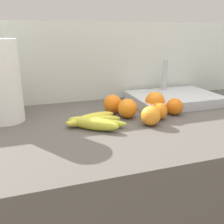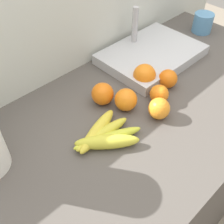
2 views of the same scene
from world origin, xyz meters
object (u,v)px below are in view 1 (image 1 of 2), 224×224
(orange_center, at_px, (159,111))
(sink_basin, at_px, (174,98))
(orange_back_left, at_px, (113,104))
(orange_right, at_px, (174,107))
(orange_front, at_px, (151,116))
(orange_far_right, at_px, (128,108))
(orange_back_right, at_px, (155,102))
(paper_towel_roll, at_px, (2,82))
(banana_bunch, at_px, (93,122))

(orange_center, relative_size, sink_basin, 0.16)
(orange_back_left, height_order, sink_basin, sink_basin)
(orange_center, height_order, orange_right, orange_right)
(orange_back_left, relative_size, orange_front, 1.08)
(orange_far_right, xyz_separation_m, orange_front, (0.05, -0.10, -0.00))
(orange_back_right, bearing_deg, orange_front, -122.51)
(orange_back_left, distance_m, sink_basin, 0.32)
(orange_far_right, bearing_deg, paper_towel_roll, 166.62)
(orange_back_right, xyz_separation_m, orange_back_left, (-0.17, 0.03, -0.00))
(orange_center, relative_size, orange_back_left, 0.85)
(orange_back_right, height_order, orange_far_right, orange_back_right)
(orange_front, distance_m, sink_basin, 0.33)
(orange_back_right, height_order, orange_right, orange_back_right)
(orange_back_right, height_order, paper_towel_roll, paper_towel_roll)
(orange_right, bearing_deg, banana_bunch, -174.92)
(orange_back_left, bearing_deg, orange_center, -42.27)
(orange_far_right, height_order, orange_back_left, same)
(paper_towel_roll, bearing_deg, banana_bunch, -28.44)
(orange_right, distance_m, orange_front, 0.16)
(orange_front, xyz_separation_m, sink_basin, (0.24, 0.23, -0.01))
(banana_bunch, height_order, orange_back_left, orange_back_left)
(banana_bunch, xyz_separation_m, orange_center, (0.25, -0.00, 0.01))
(banana_bunch, xyz_separation_m, paper_towel_roll, (-0.29, 0.16, 0.13))
(orange_right, relative_size, orange_front, 0.96)
(sink_basin, bearing_deg, orange_far_right, -155.14)
(orange_back_right, bearing_deg, paper_towel_roll, 173.84)
(orange_front, bearing_deg, orange_back_right, 57.49)
(orange_far_right, xyz_separation_m, paper_towel_roll, (-0.44, 0.10, 0.11))
(orange_far_right, xyz_separation_m, sink_basin, (0.28, 0.13, -0.02))
(paper_towel_roll, height_order, sink_basin, paper_towel_roll)
(orange_far_right, bearing_deg, orange_front, -64.29)
(orange_right, relative_size, orange_back_left, 0.89)
(orange_front, bearing_deg, paper_towel_roll, 157.25)
(orange_center, height_order, sink_basin, sink_basin)
(orange_front, distance_m, paper_towel_roll, 0.54)
(orange_right, xyz_separation_m, paper_towel_roll, (-0.63, 0.13, 0.11))
(orange_front, relative_size, sink_basin, 0.18)
(orange_center, bearing_deg, orange_front, -141.16)
(orange_far_right, relative_size, orange_right, 1.11)
(orange_center, relative_size, orange_far_right, 0.86)
(banana_bunch, distance_m, orange_right, 0.34)
(orange_far_right, bearing_deg, orange_center, -27.09)
(orange_center, bearing_deg, orange_right, 19.51)
(orange_back_left, xyz_separation_m, paper_towel_roll, (-0.40, 0.03, 0.11))
(orange_back_right, distance_m, orange_right, 0.08)
(banana_bunch, distance_m, paper_towel_roll, 0.35)
(paper_towel_roll, bearing_deg, orange_right, -11.45)
(orange_back_right, bearing_deg, sink_basin, 31.58)
(orange_right, bearing_deg, orange_far_right, 173.07)
(banana_bunch, bearing_deg, orange_center, -0.09)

